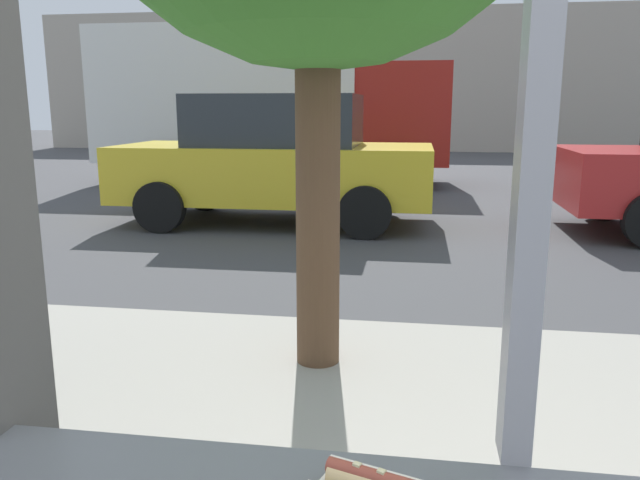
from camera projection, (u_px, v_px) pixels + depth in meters
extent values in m
plane|color=#424244|center=(427.00, 217.00, 8.94)|extent=(60.00, 60.00, 0.00)
cube|color=#9E998E|center=(449.00, 448.00, 2.74)|extent=(16.00, 2.80, 0.15)
cube|color=#404245|center=(517.00, 476.00, 1.04)|extent=(1.89, 0.02, 0.02)
cube|color=#9E9EA3|center=(544.00, 16.00, 0.94)|extent=(0.05, 0.08, 1.45)
cube|color=#A89E8E|center=(424.00, 81.00, 21.97)|extent=(28.00, 1.20, 4.86)
cube|color=beige|center=(357.00, 466.00, 0.97)|extent=(0.01, 0.01, 0.01)
cube|color=beige|center=(381.00, 472.00, 0.95)|extent=(0.02, 0.01, 0.01)
cube|color=gold|center=(275.00, 173.00, 8.34)|extent=(4.13, 1.73, 0.73)
cube|color=#282D33|center=(277.00, 120.00, 8.19)|extent=(2.15, 1.53, 0.66)
cylinder|color=black|center=(375.00, 193.00, 9.07)|extent=(0.64, 0.18, 0.64)
cylinder|color=black|center=(365.00, 212.00, 7.39)|extent=(0.64, 0.18, 0.64)
cylinder|color=black|center=(205.00, 189.00, 9.45)|extent=(0.64, 0.18, 0.64)
cylinder|color=black|center=(160.00, 207.00, 7.77)|extent=(0.64, 0.18, 0.64)
cylinder|color=black|center=(605.00, 197.00, 8.65)|extent=(0.64, 0.18, 0.64)
cube|color=silver|center=(232.00, 96.00, 12.75)|extent=(5.25, 2.20, 2.63)
cube|color=maroon|center=(400.00, 114.00, 12.32)|extent=(1.90, 2.10, 1.90)
cylinder|color=black|center=(400.00, 158.00, 13.53)|extent=(0.90, 0.24, 0.90)
cylinder|color=black|center=(397.00, 167.00, 11.50)|extent=(0.90, 0.24, 0.90)
cylinder|color=black|center=(206.00, 156.00, 14.24)|extent=(0.90, 0.24, 0.90)
cylinder|color=black|center=(169.00, 164.00, 12.11)|extent=(0.90, 0.24, 0.90)
cylinder|color=brown|center=(318.00, 160.00, 3.27)|extent=(0.24, 0.24, 2.24)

